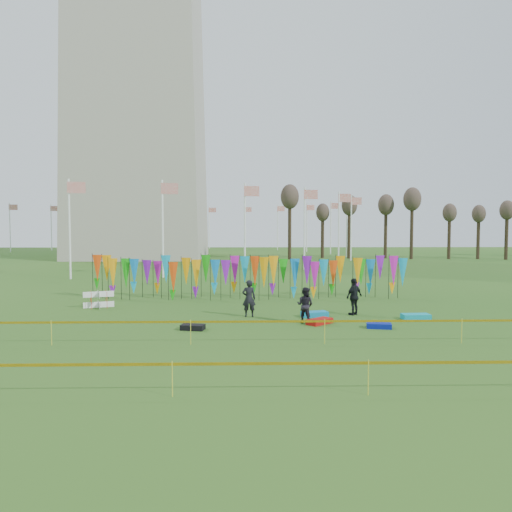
{
  "coord_description": "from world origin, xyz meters",
  "views": [
    {
      "loc": [
        -0.03,
        -20.15,
        4.23
      ],
      "look_at": [
        0.57,
        6.0,
        2.66
      ],
      "focal_mm": 35.0,
      "sensor_mm": 36.0,
      "label": 1
    }
  ],
  "objects_px": {
    "kite_bag_blue": "(379,326)",
    "kite_bag_black": "(193,327)",
    "person_mid": "(305,305)",
    "kite_bag_red": "(320,321)",
    "box_kite": "(99,299)",
    "kite_bag_turquoise": "(315,314)",
    "kite_bag_teal": "(416,317)",
    "person_left": "(249,298)",
    "person_right": "(354,297)"
  },
  "relations": [
    {
      "from": "kite_bag_turquoise",
      "to": "kite_bag_black",
      "type": "bearing_deg",
      "value": -152.29
    },
    {
      "from": "person_mid",
      "to": "kite_bag_blue",
      "type": "height_order",
      "value": "person_mid"
    },
    {
      "from": "person_left",
      "to": "kite_bag_red",
      "type": "xyz_separation_m",
      "value": [
        3.05,
        -1.77,
        -0.75
      ]
    },
    {
      "from": "kite_bag_blue",
      "to": "kite_bag_black",
      "type": "bearing_deg",
      "value": -178.9
    },
    {
      "from": "person_left",
      "to": "kite_bag_red",
      "type": "relative_size",
      "value": 1.42
    },
    {
      "from": "person_left",
      "to": "kite_bag_teal",
      "type": "height_order",
      "value": "person_left"
    },
    {
      "from": "kite_bag_red",
      "to": "kite_bag_black",
      "type": "bearing_deg",
      "value": -168.42
    },
    {
      "from": "person_right",
      "to": "kite_bag_red",
      "type": "relative_size",
      "value": 1.44
    },
    {
      "from": "person_right",
      "to": "kite_bag_black",
      "type": "relative_size",
      "value": 1.88
    },
    {
      "from": "person_mid",
      "to": "kite_bag_teal",
      "type": "relative_size",
      "value": 1.26
    },
    {
      "from": "kite_bag_red",
      "to": "kite_bag_teal",
      "type": "relative_size",
      "value": 0.98
    },
    {
      "from": "person_left",
      "to": "kite_bag_red",
      "type": "height_order",
      "value": "person_left"
    },
    {
      "from": "kite_bag_blue",
      "to": "kite_bag_teal",
      "type": "bearing_deg",
      "value": 41.5
    },
    {
      "from": "person_left",
      "to": "kite_bag_black",
      "type": "relative_size",
      "value": 1.85
    },
    {
      "from": "kite_bag_blue",
      "to": "kite_bag_black",
      "type": "distance_m",
      "value": 7.7
    },
    {
      "from": "box_kite",
      "to": "person_right",
      "type": "bearing_deg",
      "value": -10.54
    },
    {
      "from": "person_mid",
      "to": "kite_bag_red",
      "type": "bearing_deg",
      "value": -170.61
    },
    {
      "from": "kite_bag_black",
      "to": "kite_bag_teal",
      "type": "height_order",
      "value": "kite_bag_teal"
    },
    {
      "from": "kite_bag_black",
      "to": "person_mid",
      "type": "bearing_deg",
      "value": 15.58
    },
    {
      "from": "person_right",
      "to": "kite_bag_black",
      "type": "distance_m",
      "value": 8.05
    },
    {
      "from": "person_left",
      "to": "person_right",
      "type": "height_order",
      "value": "person_right"
    },
    {
      "from": "person_right",
      "to": "kite_bag_red",
      "type": "xyz_separation_m",
      "value": [
        -1.97,
        -2.13,
        -0.77
      ]
    },
    {
      "from": "person_left",
      "to": "kite_bag_turquoise",
      "type": "relative_size",
      "value": 1.44
    },
    {
      "from": "kite_bag_blue",
      "to": "person_right",
      "type": "bearing_deg",
      "value": 96.71
    },
    {
      "from": "person_mid",
      "to": "kite_bag_red",
      "type": "height_order",
      "value": "person_mid"
    },
    {
      "from": "person_left",
      "to": "kite_bag_blue",
      "type": "xyz_separation_m",
      "value": [
        5.38,
        -2.73,
        -0.76
      ]
    },
    {
      "from": "person_right",
      "to": "kite_bag_turquoise",
      "type": "relative_size",
      "value": 1.47
    },
    {
      "from": "box_kite",
      "to": "person_left",
      "type": "bearing_deg",
      "value": -19.41
    },
    {
      "from": "box_kite",
      "to": "kite_bag_turquoise",
      "type": "xyz_separation_m",
      "value": [
        10.84,
        -2.78,
        -0.31
      ]
    },
    {
      "from": "kite_bag_turquoise",
      "to": "kite_bag_red",
      "type": "bearing_deg",
      "value": -90.81
    },
    {
      "from": "box_kite",
      "to": "kite_bag_red",
      "type": "distance_m",
      "value": 11.72
    },
    {
      "from": "kite_bag_turquoise",
      "to": "kite_bag_black",
      "type": "relative_size",
      "value": 1.28
    },
    {
      "from": "person_mid",
      "to": "kite_bag_turquoise",
      "type": "xyz_separation_m",
      "value": [
        0.63,
        1.5,
        -0.67
      ]
    },
    {
      "from": "kite_bag_turquoise",
      "to": "kite_bag_blue",
      "type": "bearing_deg",
      "value": -49.33
    },
    {
      "from": "box_kite",
      "to": "kite_bag_red",
      "type": "relative_size",
      "value": 0.71
    },
    {
      "from": "kite_bag_teal",
      "to": "kite_bag_blue",
      "type": "bearing_deg",
      "value": -138.5
    },
    {
      "from": "person_mid",
      "to": "kite_bag_turquoise",
      "type": "relative_size",
      "value": 1.31
    },
    {
      "from": "person_left",
      "to": "person_right",
      "type": "relative_size",
      "value": 0.98
    },
    {
      "from": "kite_bag_red",
      "to": "kite_bag_black",
      "type": "xyz_separation_m",
      "value": [
        -5.37,
        -1.1,
        -0.0
      ]
    },
    {
      "from": "kite_bag_turquoise",
      "to": "kite_bag_teal",
      "type": "relative_size",
      "value": 0.97
    },
    {
      "from": "kite_bag_turquoise",
      "to": "kite_bag_red",
      "type": "height_order",
      "value": "kite_bag_turquoise"
    },
    {
      "from": "box_kite",
      "to": "kite_bag_turquoise",
      "type": "height_order",
      "value": "box_kite"
    },
    {
      "from": "person_left",
      "to": "kite_bag_blue",
      "type": "bearing_deg",
      "value": 149.86
    },
    {
      "from": "person_left",
      "to": "kite_bag_turquoise",
      "type": "bearing_deg",
      "value": 175.95
    },
    {
      "from": "person_mid",
      "to": "kite_bag_teal",
      "type": "xyz_separation_m",
      "value": [
        5.15,
        0.78,
        -0.67
      ]
    },
    {
      "from": "person_right",
      "to": "kite_bag_turquoise",
      "type": "xyz_separation_m",
      "value": [
        -1.94,
        -0.4,
        -0.76
      ]
    },
    {
      "from": "person_mid",
      "to": "person_right",
      "type": "height_order",
      "value": "person_right"
    },
    {
      "from": "person_left",
      "to": "person_mid",
      "type": "distance_m",
      "value": 2.89
    },
    {
      "from": "person_mid",
      "to": "kite_bag_red",
      "type": "distance_m",
      "value": 0.93
    },
    {
      "from": "kite_bag_blue",
      "to": "kite_bag_black",
      "type": "xyz_separation_m",
      "value": [
        -7.7,
        -0.15,
        0.0
      ]
    }
  ]
}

